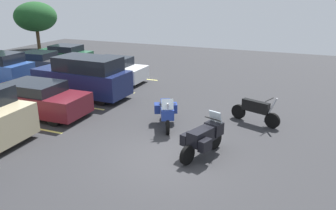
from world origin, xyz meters
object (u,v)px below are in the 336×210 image
(car_maroon, at_px, (34,99))
(car_far_charcoal, at_px, (36,62))
(motorcycle_touring, at_px, (204,137))
(car_navy, at_px, (83,77))
(car_far_green, at_px, (63,55))
(motorcycle_second, at_px, (166,111))
(motorcycle_third, at_px, (256,110))
(car_white, at_px, (110,70))

(car_maroon, distance_m, car_far_charcoal, 8.53)
(motorcycle_touring, xyz_separation_m, car_maroon, (0.86, 7.84, 0.07))
(motorcycle_touring, distance_m, car_maroon, 7.89)
(car_navy, bearing_deg, car_far_green, 45.81)
(motorcycle_second, xyz_separation_m, car_far_green, (8.20, 11.71, 0.05))
(motorcycle_second, bearing_deg, motorcycle_third, -61.98)
(motorcycle_second, relative_size, motorcycle_third, 1.04)
(motorcycle_touring, bearing_deg, motorcycle_third, -17.39)
(motorcycle_second, xyz_separation_m, car_far_charcoal, (5.31, 11.56, 0.04))
(motorcycle_second, height_order, motorcycle_third, motorcycle_second)
(motorcycle_touring, xyz_separation_m, car_far_green, (10.00, 13.79, 0.04))
(motorcycle_third, relative_size, car_far_charcoal, 0.47)
(car_navy, height_order, car_white, car_navy)
(motorcycle_second, relative_size, car_far_green, 0.48)
(motorcycle_second, bearing_deg, car_white, 48.48)
(car_maroon, height_order, car_far_green, car_maroon)
(motorcycle_touring, distance_m, car_far_charcoal, 15.38)
(motorcycle_third, relative_size, car_far_green, 0.47)
(motorcycle_touring, xyz_separation_m, motorcycle_second, (1.81, 2.08, -0.01))
(car_maroon, height_order, car_far_charcoal, car_maroon)
(car_maroon, height_order, car_navy, car_navy)
(car_maroon, height_order, car_white, car_white)
(motorcycle_touring, xyz_separation_m, car_far_charcoal, (7.12, 13.64, 0.04))
(motorcycle_third, distance_m, car_far_charcoal, 15.17)
(motorcycle_third, height_order, car_white, car_white)
(motorcycle_touring, height_order, car_navy, car_navy)
(motorcycle_touring, distance_m, car_far_green, 17.03)
(car_navy, distance_m, car_white, 3.19)
(car_white, bearing_deg, car_navy, -171.44)
(motorcycle_third, bearing_deg, car_far_green, 66.37)
(car_far_charcoal, bearing_deg, car_far_green, 2.97)
(car_white, bearing_deg, motorcycle_third, -111.13)
(motorcycle_third, distance_m, car_navy, 8.56)
(car_far_charcoal, height_order, car_far_green, car_far_green)
(motorcycle_second, relative_size, car_white, 0.48)
(motorcycle_second, bearing_deg, motorcycle_touring, -131.01)
(car_white, bearing_deg, car_far_charcoal, 88.55)
(car_far_charcoal, relative_size, car_far_green, 1.00)
(car_far_green, bearing_deg, car_navy, -134.19)
(car_maroon, bearing_deg, car_far_charcoal, 42.83)
(motorcycle_second, bearing_deg, car_maroon, 99.29)
(motorcycle_second, xyz_separation_m, car_navy, (2.03, 5.37, 0.39))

